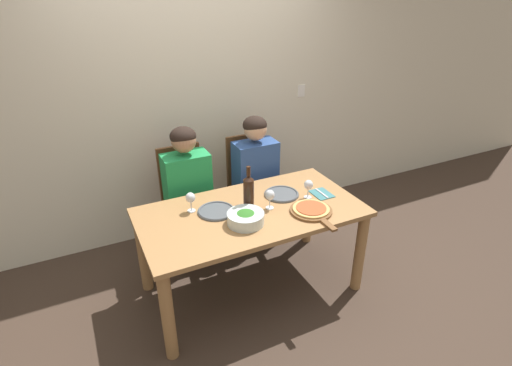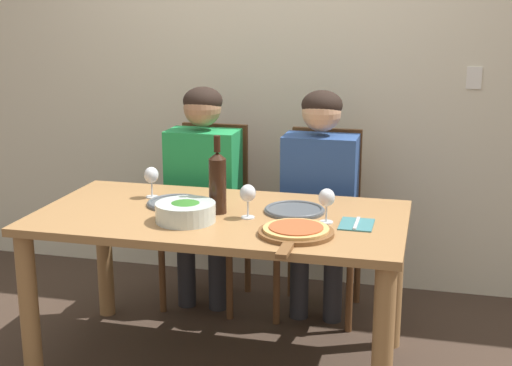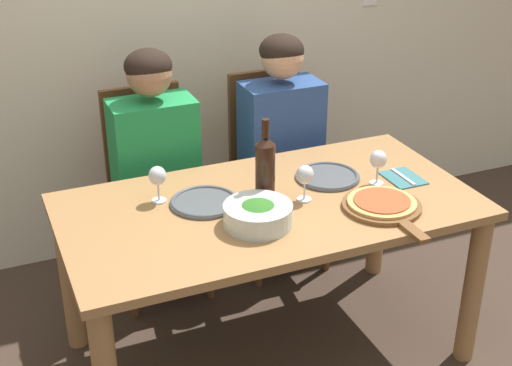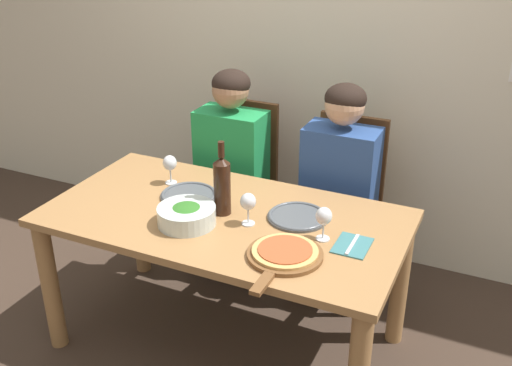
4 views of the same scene
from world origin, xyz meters
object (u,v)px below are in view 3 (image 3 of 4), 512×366
at_px(person_woman, 156,155).
at_px(person_man, 283,134).
at_px(pizza_on_board, 383,205).
at_px(wine_glass_centre, 305,176).
at_px(dinner_plate_left, 204,202).
at_px(broccoli_bowl, 258,215).
at_px(wine_bottle, 265,169).
at_px(chair_left, 152,186).
at_px(dinner_plate_right, 328,176).
at_px(chair_right, 272,165).
at_px(wine_glass_left, 157,177).
at_px(fork_on_napkin, 403,178).
at_px(wine_glass_right, 378,161).

distance_m(person_woman, person_man, 0.64).
distance_m(pizza_on_board, wine_glass_centre, 0.32).
bearing_deg(dinner_plate_left, broccoli_bowl, -61.06).
distance_m(wine_bottle, pizza_on_board, 0.48).
xyz_separation_m(chair_left, wine_glass_centre, (0.43, -0.78, 0.32)).
distance_m(person_man, dinner_plate_left, 0.80).
bearing_deg(dinner_plate_left, dinner_plate_right, 1.85).
bearing_deg(pizza_on_board, chair_right, 92.27).
height_order(wine_glass_left, fork_on_napkin, wine_glass_left).
bearing_deg(person_man, chair_left, 169.44).
bearing_deg(broccoli_bowl, wine_bottle, 58.18).
bearing_deg(dinner_plate_left, chair_left, 94.21).
distance_m(person_man, wine_glass_centre, 0.70).
relative_size(wine_bottle, wine_glass_left, 2.32).
xyz_separation_m(wine_glass_centre, fork_on_napkin, (0.47, 0.01, -0.10)).
bearing_deg(person_woman, chair_right, 10.56).
bearing_deg(wine_glass_centre, wine_glass_right, 2.30).
relative_size(person_man, wine_glass_centre, 8.05).
xyz_separation_m(person_woman, person_man, (0.64, 0.00, 0.00)).
xyz_separation_m(chair_right, wine_glass_centre, (-0.21, -0.78, 0.32)).
height_order(wine_bottle, dinner_plate_right, wine_bottle).
xyz_separation_m(broccoli_bowl, dinner_plate_left, (-0.13, 0.23, -0.03)).
bearing_deg(dinner_plate_left, wine_glass_right, -8.61).
distance_m(person_woman, dinner_plate_right, 0.80).
height_order(chair_left, chair_right, same).
relative_size(person_woman, wine_glass_right, 8.05).
distance_m(person_woman, wine_glass_centre, 0.79).
xyz_separation_m(person_man, dinner_plate_right, (-0.03, -0.52, 0.01)).
bearing_deg(wine_bottle, person_man, 59.54).
bearing_deg(fork_on_napkin, pizza_on_board, -138.51).
distance_m(chair_left, pizza_on_board, 1.20).
bearing_deg(chair_right, wine_glass_right, -80.16).
bearing_deg(wine_bottle, broccoli_bowl, -121.82).
height_order(wine_bottle, pizza_on_board, wine_bottle).
bearing_deg(chair_right, broccoli_bowl, -117.27).
xyz_separation_m(dinner_plate_left, wine_glass_right, (0.72, -0.11, 0.10)).
bearing_deg(fork_on_napkin, broccoli_bowl, -170.21).
bearing_deg(wine_bottle, chair_left, 110.56).
relative_size(chair_left, wine_glass_left, 6.53).
relative_size(person_man, wine_glass_left, 8.05).
xyz_separation_m(chair_left, pizza_on_board, (0.67, -0.96, 0.23)).
height_order(broccoli_bowl, fork_on_napkin, broccoli_bowl).
bearing_deg(chair_left, person_woman, -90.00).
distance_m(person_man, pizza_on_board, 0.85).
distance_m(wine_bottle, wine_glass_right, 0.50).
height_order(wine_glass_centre, fork_on_napkin, wine_glass_centre).
bearing_deg(chair_right, wine_glass_centre, -105.14).
xyz_separation_m(broccoli_bowl, wine_glass_right, (0.59, 0.12, 0.06)).
bearing_deg(person_man, dinner_plate_right, -93.35).
xyz_separation_m(chair_right, wine_glass_right, (0.13, -0.76, 0.32)).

